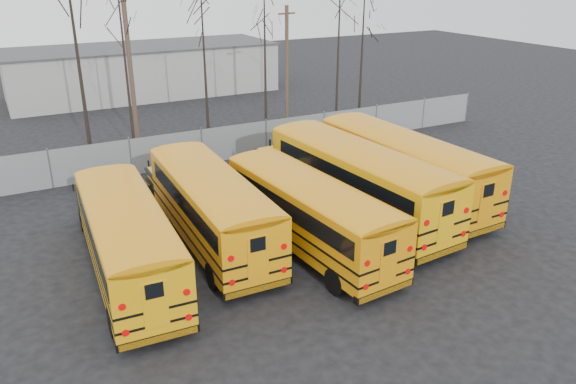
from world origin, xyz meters
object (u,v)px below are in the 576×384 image
utility_pole_right (287,64)px  bus_b (209,201)px  bus_a (126,233)px  bus_c (307,207)px  bus_e (400,161)px  utility_pole_left (130,64)px  bus_d (355,175)px

utility_pole_right → bus_b: bearing=-140.7°
bus_a → bus_c: bearing=-5.5°
utility_pole_right → bus_a: bearing=-146.1°
bus_b → bus_a: bearing=-159.4°
bus_e → utility_pole_right: utility_pole_right is taller
bus_c → utility_pole_left: (-2.23, 17.99, 3.12)m
bus_e → utility_pole_right: size_ratio=1.48×
bus_d → utility_pole_right: 16.51m
bus_c → bus_e: bearing=15.1°
bus_c → bus_d: bus_d is taller
bus_b → bus_c: bus_b is taller
bus_e → bus_c: bearing=-162.6°
bus_a → utility_pole_left: size_ratio=1.13×
bus_d → utility_pole_right: bearing=68.2°
bus_a → bus_e: bus_e is taller
bus_a → utility_pole_left: 17.81m
bus_b → bus_d: bus_d is taller
bus_d → bus_e: bus_d is taller
bus_a → bus_e: 13.12m
bus_d → bus_b: bearing=170.4°
bus_b → bus_e: size_ratio=0.93×
utility_pole_right → utility_pole_left: bearing=162.8°
bus_d → bus_e: (2.94, 0.57, -0.04)m
bus_a → bus_c: size_ratio=0.99×
bus_e → bus_d: bearing=-171.1°
bus_a → bus_b: size_ratio=0.97×
bus_c → utility_pole_left: bearing=92.7°
bus_a → bus_c: (6.74, -1.04, 0.01)m
bus_b → bus_d: 6.57m
bus_d → bus_e: size_ratio=1.03×
bus_a → bus_d: 10.14m
utility_pole_right → bus_c: bearing=-129.0°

